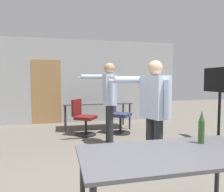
{
  "coord_description": "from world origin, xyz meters",
  "views": [
    {
      "loc": [
        -0.69,
        -1.5,
        1.4
      ],
      "look_at": [
        0.27,
        2.48,
        1.1
      ],
      "focal_mm": 35.0,
      "sensor_mm": 36.0,
      "label": 1
    }
  ],
  "objects": [
    {
      "name": "tv_screen",
      "position": [
        2.79,
        2.66,
        1.06
      ],
      "size": [
        0.44,
        1.08,
        1.69
      ],
      "rotation": [
        0.0,
        0.0,
        -1.57
      ],
      "color": "black",
      "rests_on": "ground_plane"
    },
    {
      "name": "conference_table_far",
      "position": [
        0.34,
        4.7,
        0.69
      ],
      "size": [
        1.91,
        0.78,
        0.76
      ],
      "color": "#4C4C51",
      "rests_on": "ground_plane"
    },
    {
      "name": "person_far_watching",
      "position": [
        0.35,
        3.14,
        1.08
      ],
      "size": [
        0.79,
        0.63,
        1.77
      ],
      "rotation": [
        0.0,
        0.0,
        1.56
      ],
      "color": "#28282D",
      "rests_on": "ground_plane"
    },
    {
      "name": "beer_bottle",
      "position": [
        0.7,
        0.41,
        0.92
      ],
      "size": [
        0.06,
        0.06,
        0.34
      ],
      "color": "#2D511E",
      "rests_on": "conference_table_near"
    },
    {
      "name": "conference_table_near",
      "position": [
        0.28,
        0.23,
        0.68
      ],
      "size": [
        1.66,
        0.83,
        0.76
      ],
      "color": "#4C4C51",
      "rests_on": "ground_plane"
    },
    {
      "name": "person_near_casual",
      "position": [
        0.7,
        1.55,
        1.02
      ],
      "size": [
        0.89,
        0.63,
        1.69
      ],
      "rotation": [
        0.0,
        0.0,
        1.85
      ],
      "color": "#28282D",
      "rests_on": "ground_plane"
    },
    {
      "name": "office_chair_far_left",
      "position": [
        -0.12,
        4.03,
        0.42
      ],
      "size": [
        0.68,
        0.66,
        0.91
      ],
      "rotation": [
        0.0,
        0.0,
        4.15
      ],
      "color": "black",
      "rests_on": "ground_plane"
    },
    {
      "name": "back_wall",
      "position": [
        -0.03,
        5.83,
        1.36
      ],
      "size": [
        6.68,
        0.12,
        2.73
      ],
      "color": "#B2B5B7",
      "rests_on": "ground_plane"
    },
    {
      "name": "office_chair_mid_tucked",
      "position": [
        0.79,
        4.0,
        0.45
      ],
      "size": [
        0.69,
        0.68,
        0.95
      ],
      "rotation": [
        0.0,
        0.0,
        4.02
      ],
      "color": "black",
      "rests_on": "ground_plane"
    }
  ]
}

